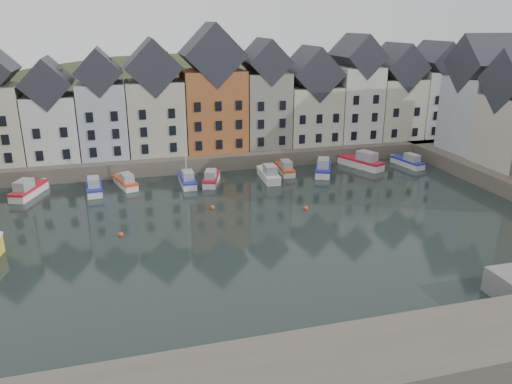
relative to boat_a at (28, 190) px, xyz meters
name	(u,v)px	position (x,y,z in m)	size (l,w,h in m)	color
ground	(267,233)	(24.47, -18.06, -0.71)	(260.00, 260.00, 0.00)	black
far_quay	(212,151)	(24.47, 11.94, 0.29)	(90.00, 16.00, 2.00)	#544D40
hillside	(192,208)	(24.48, 37.94, -18.67)	(153.60, 70.40, 64.00)	#28341A
far_terrace	(234,100)	(27.68, 9.94, 8.16)	(72.37, 8.16, 17.78)	beige
mooring_buoys	(217,216)	(20.47, -12.73, -0.56)	(20.50, 5.50, 0.50)	#D34318
boat_a	(28,190)	(0.00, 0.00, 0.00)	(3.99, 6.53, 2.40)	silver
boat_b	(94,187)	(7.57, -0.60, -0.05)	(2.21, 5.95, 2.24)	silver
boat_c	(126,182)	(11.37, 0.46, -0.09)	(3.13, 5.68, 2.08)	silver
boat_d	(187,180)	(18.99, -0.79, 0.00)	(1.80, 5.76, 11.00)	silver
boat_e	(211,179)	(22.04, -0.97, -0.08)	(3.32, 5.79, 2.12)	silver
boat_f	(269,175)	(29.65, -1.42, -0.01)	(2.22, 6.27, 2.38)	silver
boat_g	(285,169)	(32.67, 0.88, -0.08)	(2.12, 5.62, 2.11)	silver
boat_h	(323,168)	(37.69, -0.64, 0.03)	(4.56, 6.78, 2.51)	silver
boat_i	(362,162)	(44.16, 0.65, 0.09)	(4.87, 7.31, 2.70)	silver
boat_j	(408,162)	(50.92, -0.51, -0.08)	(2.77, 5.77, 2.13)	silver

